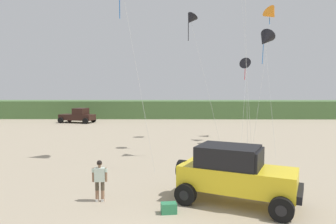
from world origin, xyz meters
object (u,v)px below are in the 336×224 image
(cooler_box, at_px, (169,208))
(kite_blue_swept, at_px, (272,14))
(distant_pickup, at_px, (78,116))
(kite_orange_streamer, at_px, (247,65))
(kite_red_delta, at_px, (265,40))
(jeep, at_px, (235,173))
(kite_yellow_diamond, at_px, (191,20))
(person_watching, at_px, (100,178))

(cooler_box, height_order, kite_blue_swept, kite_blue_swept)
(cooler_box, distance_m, kite_blue_swept, 20.53)
(distant_pickup, distance_m, kite_orange_streamer, 23.82)
(cooler_box, distance_m, kite_orange_streamer, 20.62)
(cooler_box, bearing_deg, kite_red_delta, 52.83)
(distant_pickup, bearing_deg, jeep, -62.79)
(jeep, bearing_deg, cooler_box, -158.30)
(kite_blue_swept, height_order, kite_orange_streamer, kite_blue_swept)
(distant_pickup, distance_m, kite_blue_swept, 27.54)
(kite_red_delta, bearing_deg, kite_orange_streamer, 92.89)
(kite_orange_streamer, bearing_deg, kite_yellow_diamond, -131.05)
(jeep, xyz_separation_m, kite_red_delta, (4.76, 12.42, 7.12))
(person_watching, height_order, kite_red_delta, kite_red_delta)
(kite_red_delta, bearing_deg, kite_yellow_diamond, -163.63)
(jeep, relative_size, person_watching, 3.00)
(kite_red_delta, bearing_deg, person_watching, -129.43)
(kite_blue_swept, bearing_deg, person_watching, -128.06)
(kite_blue_swept, bearing_deg, kite_yellow_diamond, -151.84)
(kite_orange_streamer, xyz_separation_m, kite_yellow_diamond, (-5.65, -6.49, 2.74))
(kite_yellow_diamond, bearing_deg, jeep, -83.94)
(person_watching, bearing_deg, jeep, -1.34)
(jeep, xyz_separation_m, distant_pickup, (-15.10, 29.38, -0.26))
(person_watching, relative_size, cooler_box, 2.98)
(person_watching, bearing_deg, kite_orange_streamer, 59.94)
(kite_blue_swept, distance_m, kite_orange_streamer, 5.05)
(cooler_box, relative_size, kite_orange_streamer, 0.07)
(jeep, relative_size, kite_orange_streamer, 0.67)
(person_watching, height_order, kite_yellow_diamond, kite_yellow_diamond)
(person_watching, relative_size, distant_pickup, 0.34)
(cooler_box, height_order, distant_pickup, distant_pickup)
(kite_orange_streamer, bearing_deg, jeep, -104.73)
(cooler_box, distance_m, kite_yellow_diamond, 15.02)
(person_watching, distance_m, distant_pickup, 30.83)
(cooler_box, xyz_separation_m, kite_red_delta, (7.35, 13.46, 8.13))
(kite_red_delta, relative_size, kite_yellow_diamond, 0.91)
(distant_pickup, relative_size, kite_red_delta, 0.54)
(kite_yellow_diamond, bearing_deg, distant_pickup, 126.79)
(cooler_box, relative_size, distant_pickup, 0.11)
(kite_blue_swept, height_order, kite_red_delta, kite_blue_swept)
(person_watching, bearing_deg, kite_yellow_diamond, 68.22)
(cooler_box, distance_m, distant_pickup, 32.89)
(kite_red_delta, bearing_deg, distant_pickup, 139.52)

